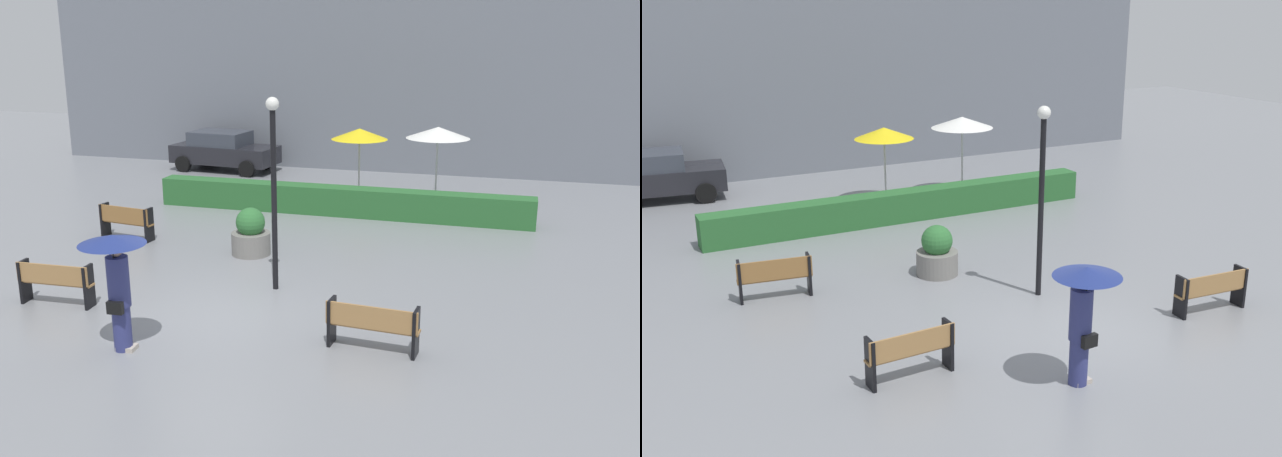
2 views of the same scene
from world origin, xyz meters
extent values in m
plane|color=gray|center=(0.00, 0.00, 0.00)|extent=(60.00, 60.00, 0.00)
cube|color=#9E7242|center=(-3.36, -0.23, 0.47)|extent=(1.60, 0.31, 0.04)
cube|color=#9E7242|center=(-3.35, -0.37, 0.69)|extent=(1.59, 0.11, 0.41)
cube|color=black|center=(-4.09, -0.28, 0.45)|extent=(0.08, 0.34, 0.90)
cube|color=black|center=(-2.62, -0.21, 0.45)|extent=(0.08, 0.34, 0.90)
cube|color=#9E7242|center=(3.26, -0.52, 0.43)|extent=(1.65, 0.38, 0.04)
cube|color=#9E7242|center=(3.25, -0.67, 0.66)|extent=(1.64, 0.15, 0.41)
cube|color=black|center=(2.50, -0.48, 0.43)|extent=(0.09, 0.37, 0.86)
cube|color=black|center=(4.02, -0.59, 0.43)|extent=(0.09, 0.37, 0.86)
cube|color=olive|center=(-4.50, 4.35, 0.45)|extent=(1.60, 0.46, 0.04)
cube|color=olive|center=(-4.52, 4.21, 0.69)|extent=(1.57, 0.24, 0.44)
cube|color=black|center=(-5.22, 4.43, 0.46)|extent=(0.11, 0.36, 0.91)
cube|color=black|center=(-3.78, 4.24, 0.46)|extent=(0.11, 0.36, 0.91)
cylinder|color=navy|center=(-0.94, -1.73, 0.41)|extent=(0.32, 0.32, 0.82)
cube|color=#B2A599|center=(-0.88, -1.73, 0.04)|extent=(0.34, 0.28, 0.08)
cylinder|color=navy|center=(-0.94, -1.73, 1.27)|extent=(0.38, 0.38, 0.89)
sphere|color=tan|center=(-0.94, -1.73, 1.82)|extent=(0.21, 0.21, 0.21)
cube|color=black|center=(-0.91, -1.95, 0.87)|extent=(0.29, 0.12, 0.22)
cylinder|color=black|center=(-0.94, -1.83, 1.60)|extent=(0.02, 0.02, 0.90)
cone|color=navy|center=(-0.94, -1.83, 2.05)|extent=(1.13, 1.13, 0.16)
cylinder|color=slate|center=(-0.80, 3.99, 0.28)|extent=(0.98, 0.98, 0.56)
sphere|color=#2D6B33|center=(-0.80, 3.99, 0.83)|extent=(0.73, 0.73, 0.73)
cylinder|color=black|center=(0.62, 1.85, 1.93)|extent=(0.12, 0.12, 3.86)
sphere|color=white|center=(0.62, 1.85, 3.98)|extent=(0.28, 0.28, 0.28)
cylinder|color=silver|center=(0.50, 10.36, 1.11)|extent=(0.06, 0.06, 2.21)
cone|color=yellow|center=(0.50, 10.36, 2.21)|extent=(1.83, 1.83, 0.35)
cylinder|color=silver|center=(3.05, 10.07, 1.20)|extent=(0.06, 0.06, 2.39)
cone|color=white|center=(3.05, 10.07, 2.39)|extent=(1.97, 1.97, 0.35)
cube|color=#28602D|center=(0.34, 8.40, 0.43)|extent=(11.54, 0.70, 0.86)
cube|color=slate|center=(0.00, 16.00, 5.71)|extent=(28.00, 1.20, 11.42)
cube|color=black|center=(-5.83, 13.99, 0.67)|extent=(4.35, 2.15, 0.70)
cube|color=#333842|center=(-6.03, 14.01, 1.29)|extent=(2.35, 1.82, 0.55)
cylinder|color=black|center=(-4.33, 14.72, 0.32)|extent=(0.66, 0.28, 0.64)
cylinder|color=black|center=(-4.50, 12.98, 0.32)|extent=(0.66, 0.28, 0.64)
cylinder|color=black|center=(-7.17, 15.00, 0.32)|extent=(0.66, 0.28, 0.64)
cylinder|color=black|center=(-7.34, 13.26, 0.32)|extent=(0.66, 0.28, 0.64)
camera|label=1|loc=(5.45, -11.50, 5.37)|focal=38.96mm
camera|label=2|loc=(-7.86, -10.72, 6.27)|focal=41.74mm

